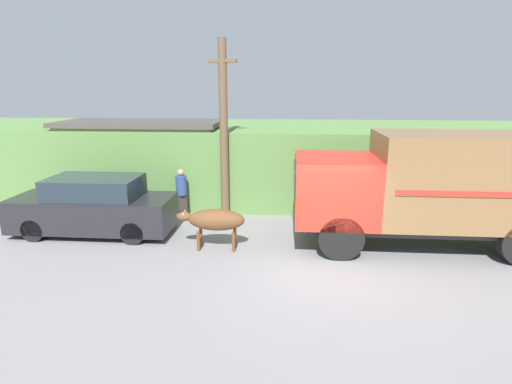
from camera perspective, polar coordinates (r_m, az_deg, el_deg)
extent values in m
plane|color=gray|center=(10.15, 9.22, -10.62)|extent=(60.00, 60.00, 0.00)
cube|color=#608C47|center=(16.47, 7.51, 4.52)|extent=(32.00, 6.02, 2.81)
cube|color=#C6B793|center=(16.02, -15.77, 3.97)|extent=(5.70, 2.40, 2.91)
cube|color=#4C4742|center=(15.81, -16.16, 9.44)|extent=(6.00, 2.70, 0.16)
cube|color=#2D2D2D|center=(11.90, 23.01, -4.26)|extent=(6.58, 1.77, 0.18)
cube|color=red|center=(11.07, 11.15, 0.51)|extent=(2.15, 2.21, 1.75)
cube|color=#232D38|center=(10.92, 5.53, 2.23)|extent=(0.04, 1.88, 0.61)
cube|color=olive|center=(11.97, 28.51, 1.62)|extent=(5.01, 2.21, 2.40)
cube|color=red|center=(11.01, 30.72, -0.33)|extent=(4.51, 0.03, 0.14)
cylinder|color=black|center=(10.59, 11.97, -6.21)|extent=(1.17, 0.49, 1.17)
ellipsoid|color=brown|center=(10.84, -5.68, -3.97)|extent=(1.54, 0.58, 0.58)
ellipsoid|color=brown|center=(11.01, -10.21, -3.45)|extent=(0.43, 0.25, 0.25)
cone|color=#B7AD93|center=(10.88, -10.37, -2.98)|extent=(0.06, 0.06, 0.11)
cone|color=#B7AD93|center=(11.06, -10.12, -2.67)|extent=(0.06, 0.06, 0.11)
cylinder|color=brown|center=(10.98, -8.23, -6.97)|extent=(0.09, 0.09, 0.55)
cylinder|color=brown|center=(11.28, -7.87, -6.36)|extent=(0.09, 0.09, 0.55)
cylinder|color=brown|center=(10.82, -3.25, -7.17)|extent=(0.09, 0.09, 0.55)
cylinder|color=brown|center=(11.12, -3.03, -6.55)|extent=(0.09, 0.09, 0.55)
cube|color=#232328|center=(12.96, -22.18, -2.71)|extent=(4.75, 1.71, 0.96)
cube|color=#232D38|center=(12.71, -22.04, 0.65)|extent=(2.61, 1.58, 0.61)
cylinder|color=black|center=(13.21, -29.15, -4.73)|extent=(0.66, 0.27, 0.66)
cylinder|color=black|center=(11.85, -17.14, -5.56)|extent=(0.66, 0.27, 0.66)
cube|color=#38332D|center=(13.88, -10.50, -1.91)|extent=(0.36, 0.31, 0.76)
cylinder|color=#334C8C|center=(13.70, -10.64, 0.95)|extent=(0.48, 0.48, 0.66)
sphere|color=tan|center=(13.60, -10.73, 2.76)|extent=(0.22, 0.22, 0.22)
cylinder|color=brown|center=(13.23, -4.62, 8.60)|extent=(0.27, 0.27, 5.80)
cube|color=brown|center=(13.18, -4.83, 18.16)|extent=(0.90, 0.22, 0.10)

